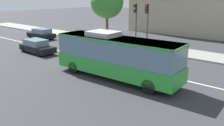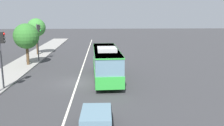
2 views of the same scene
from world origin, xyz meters
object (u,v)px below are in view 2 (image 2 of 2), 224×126
sedan_black_ahead (96,122)px  street_tree_kerbside_centre (26,36)px  traffic_light_mid_block (38,36)px  street_tree_kerbside_right (36,28)px  transit_bus (106,62)px  traffic_light_far_corner (2,50)px

sedan_black_ahead → street_tree_kerbside_centre: (18.59, 9.21, 3.07)m
traffic_light_mid_block → street_tree_kerbside_centre: street_tree_kerbside_centre is taller
sedan_black_ahead → traffic_light_mid_block: (21.34, 8.39, 2.84)m
sedan_black_ahead → street_tree_kerbside_centre: size_ratio=0.83×
street_tree_kerbside_right → sedan_black_ahead: bearing=-159.4°
transit_bus → street_tree_kerbside_centre: (6.91, 10.00, 1.99)m
transit_bus → traffic_light_far_corner: (-3.08, 9.13, 1.75)m
traffic_light_mid_block → street_tree_kerbside_centre: 2.88m
transit_bus → street_tree_kerbside_right: street_tree_kerbside_right is taller
traffic_light_mid_block → sedan_black_ahead: bearing=-63.8°
traffic_light_mid_block → street_tree_kerbside_centre: (-2.75, 0.82, 0.23)m
traffic_light_mid_block → traffic_light_far_corner: 12.73m
traffic_light_far_corner → sedan_black_ahead: bearing=-46.6°
traffic_light_mid_block → street_tree_kerbside_right: (5.11, 1.54, 0.82)m
sedan_black_ahead → traffic_light_mid_block: size_ratio=0.87×
transit_bus → street_tree_kerbside_right: bearing=33.3°
sedan_black_ahead → traffic_light_mid_block: 23.10m
transit_bus → sedan_black_ahead: (-11.69, 0.79, -1.09)m
sedan_black_ahead → street_tree_kerbside_centre: 20.97m
street_tree_kerbside_centre → street_tree_kerbside_right: size_ratio=0.93×
traffic_light_far_corner → street_tree_kerbside_centre: 10.02m
sedan_black_ahead → street_tree_kerbside_centre: bearing=27.2°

